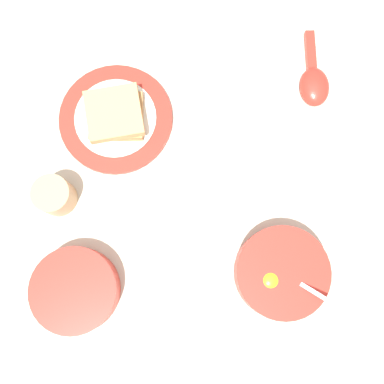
{
  "coord_description": "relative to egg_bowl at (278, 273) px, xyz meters",
  "views": [
    {
      "loc": [
        0.0,
        -0.12,
        0.81
      ],
      "look_at": [
        0.01,
        0.02,
        0.02
      ],
      "focal_mm": 42.0,
      "sensor_mm": 36.0,
      "label": 1
    }
  ],
  "objects": [
    {
      "name": "drinking_cup",
      "position": [
        -0.39,
        0.14,
        0.0
      ],
      "size": [
        0.07,
        0.07,
        0.06
      ],
      "color": "tan",
      "rests_on": "ground_plane"
    },
    {
      "name": "egg_bowl",
      "position": [
        0.0,
        0.0,
        0.0
      ],
      "size": [
        0.16,
        0.16,
        0.08
      ],
      "color": "red",
      "rests_on": "ground_plane"
    },
    {
      "name": "toast_plate",
      "position": [
        -0.29,
        0.28,
        -0.02
      ],
      "size": [
        0.21,
        0.21,
        0.01
      ],
      "color": "red",
      "rests_on": "ground_plane"
    },
    {
      "name": "congee_bowl",
      "position": [
        -0.35,
        -0.03,
        -0.0
      ],
      "size": [
        0.15,
        0.15,
        0.05
      ],
      "color": "red",
      "rests_on": "ground_plane"
    },
    {
      "name": "ground_plane",
      "position": [
        -0.15,
        0.12,
        -0.03
      ],
      "size": [
        3.0,
        3.0,
        0.0
      ],
      "primitive_type": "plane",
      "color": "beige"
    },
    {
      "name": "toast_sandwich",
      "position": [
        -0.29,
        0.28,
        0.0
      ],
      "size": [
        0.11,
        0.11,
        0.04
      ],
      "color": "tan",
      "rests_on": "toast_plate"
    },
    {
      "name": "soup_spoon",
      "position": [
        0.08,
        0.35,
        -0.01
      ],
      "size": [
        0.06,
        0.15,
        0.03
      ],
      "color": "red",
      "rests_on": "ground_plane"
    }
  ]
}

